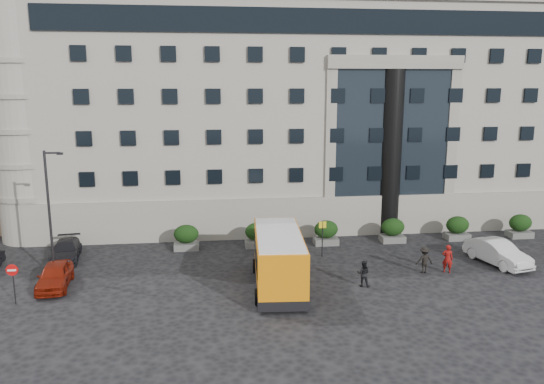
# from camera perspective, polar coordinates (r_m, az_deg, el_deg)

# --- Properties ---
(ground) EXTENTS (120.00, 120.00, 0.00)m
(ground) POSITION_cam_1_polar(r_m,az_deg,el_deg) (32.21, -2.42, -10.13)
(ground) COLOR black
(ground) RESTS_ON ground
(civic_building) EXTENTS (44.00, 24.00, 18.00)m
(civic_building) POSITION_cam_1_polar(r_m,az_deg,el_deg) (52.57, 2.16, 8.43)
(civic_building) COLOR #9C978A
(civic_building) RESTS_ON ground
(entrance_column) EXTENTS (1.80, 1.80, 13.00)m
(entrance_column) POSITION_cam_1_polar(r_m,az_deg,el_deg) (42.94, 12.58, 4.08)
(entrance_column) COLOR black
(entrance_column) RESTS_ON ground
(hedge_a) EXTENTS (1.80, 1.26, 1.84)m
(hedge_a) POSITION_cam_1_polar(r_m,az_deg,el_deg) (39.25, -9.20, -4.81)
(hedge_a) COLOR #525350
(hedge_a) RESTS_ON ground
(hedge_b) EXTENTS (1.80, 1.26, 1.84)m
(hedge_b) POSITION_cam_1_polar(r_m,az_deg,el_deg) (39.36, -1.59, -4.61)
(hedge_b) COLOR #525350
(hedge_b) RESTS_ON ground
(hedge_c) EXTENTS (1.80, 1.26, 1.84)m
(hedge_c) POSITION_cam_1_polar(r_m,az_deg,el_deg) (40.16, 5.83, -4.34)
(hedge_c) COLOR #525350
(hedge_c) RESTS_ON ground
(hedge_d) EXTENTS (1.80, 1.26, 1.84)m
(hedge_d) POSITION_cam_1_polar(r_m,az_deg,el_deg) (41.60, 12.86, -4.01)
(hedge_d) COLOR #525350
(hedge_d) RESTS_ON ground
(hedge_e) EXTENTS (1.80, 1.26, 1.84)m
(hedge_e) POSITION_cam_1_polar(r_m,az_deg,el_deg) (43.61, 19.31, -3.66)
(hedge_e) COLOR #525350
(hedge_e) RESTS_ON ground
(hedge_f) EXTENTS (1.80, 1.26, 1.84)m
(hedge_f) POSITION_cam_1_polar(r_m,az_deg,el_deg) (46.12, 25.13, -3.30)
(hedge_f) COLOR #525350
(hedge_f) RESTS_ON ground
(street_lamp) EXTENTS (1.16, 0.18, 8.00)m
(street_lamp) POSITION_cam_1_polar(r_m,az_deg,el_deg) (35.05, -22.76, -1.76)
(street_lamp) COLOR #262628
(street_lamp) RESTS_ON ground
(bus_stop_sign) EXTENTS (0.50, 0.08, 2.52)m
(bus_stop_sign) POSITION_cam_1_polar(r_m,az_deg,el_deg) (37.12, 5.45, -4.38)
(bus_stop_sign) COLOR #262628
(bus_stop_sign) RESTS_ON ground
(no_entry_sign) EXTENTS (0.64, 0.16, 2.32)m
(no_entry_sign) POSITION_cam_1_polar(r_m,az_deg,el_deg) (32.40, -26.11, -8.12)
(no_entry_sign) COLOR #262628
(no_entry_sign) RESTS_ON ground
(minibus) EXTENTS (3.35, 8.05, 3.29)m
(minibus) POSITION_cam_1_polar(r_m,az_deg,el_deg) (31.54, 0.73, -7.10)
(minibus) COLOR orange
(minibus) RESTS_ON ground
(red_truck) EXTENTS (3.54, 5.81, 2.91)m
(red_truck) POSITION_cam_1_polar(r_m,az_deg,el_deg) (48.06, -22.37, -1.81)
(red_truck) COLOR maroon
(red_truck) RESTS_ON ground
(parked_car_a) EXTENTS (2.04, 4.40, 1.46)m
(parked_car_a) POSITION_cam_1_polar(r_m,az_deg,el_deg) (34.34, -22.33, -8.32)
(parked_car_a) COLOR maroon
(parked_car_a) RESTS_ON ground
(parked_car_c) EXTENTS (2.35, 4.66, 1.30)m
(parked_car_c) POSITION_cam_1_polar(r_m,az_deg,el_deg) (39.27, -21.30, -5.89)
(parked_car_c) COLOR black
(parked_car_c) RESTS_ON ground
(parked_car_d) EXTENTS (3.21, 5.59, 1.47)m
(parked_car_d) POSITION_cam_1_polar(r_m,az_deg,el_deg) (49.23, -24.15, -2.56)
(parked_car_d) COLOR black
(parked_car_d) RESTS_ON ground
(white_taxi) EXTENTS (2.84, 5.16, 1.61)m
(white_taxi) POSITION_cam_1_polar(r_m,az_deg,el_deg) (38.78, 23.09, -6.01)
(white_taxi) COLOR silver
(white_taxi) RESTS_ON ground
(pedestrian_a) EXTENTS (0.79, 0.68, 1.84)m
(pedestrian_a) POSITION_cam_1_polar(r_m,az_deg,el_deg) (35.96, 18.36, -6.82)
(pedestrian_a) COLOR maroon
(pedestrian_a) RESTS_ON ground
(pedestrian_b) EXTENTS (0.93, 0.83, 1.60)m
(pedestrian_b) POSITION_cam_1_polar(r_m,az_deg,el_deg) (32.44, 9.81, -8.63)
(pedestrian_b) COLOR black
(pedestrian_b) RESTS_ON ground
(pedestrian_c) EXTENTS (1.15, 0.72, 1.72)m
(pedestrian_c) POSITION_cam_1_polar(r_m,az_deg,el_deg) (35.47, 16.07, -7.04)
(pedestrian_c) COLOR black
(pedestrian_c) RESTS_ON ground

